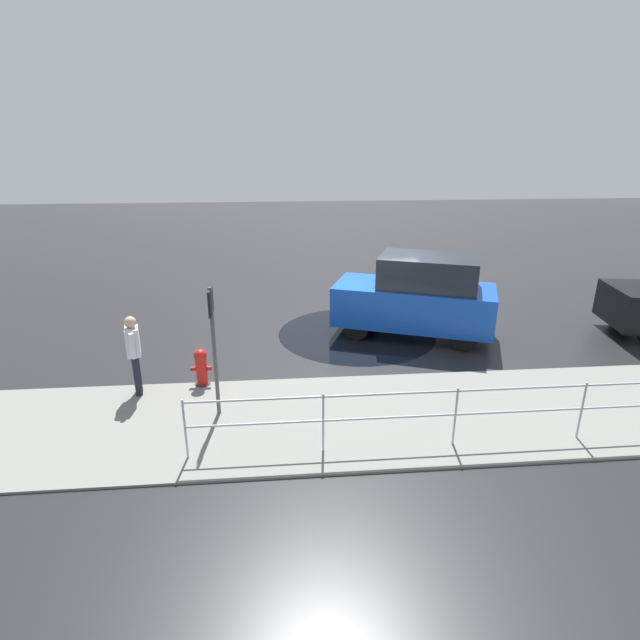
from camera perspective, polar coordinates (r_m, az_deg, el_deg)
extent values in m
plane|color=black|center=(13.06, 6.62, -1.35)|extent=(60.00, 60.00, 0.00)
cube|color=slate|center=(9.37, 11.75, -10.47)|extent=(24.00, 3.20, 0.04)
cube|color=blue|center=(12.77, 10.61, 1.73)|extent=(4.25, 3.00, 0.99)
cube|color=#1E232B|center=(12.51, 12.28, 5.43)|extent=(2.72, 2.25, 0.77)
cylinder|color=black|center=(12.44, 4.21, -0.88)|extent=(0.64, 0.42, 0.60)
cylinder|color=black|center=(13.76, 5.48, 1.13)|extent=(0.64, 0.42, 0.60)
cylinder|color=black|center=(12.21, 16.10, -2.04)|extent=(0.64, 0.42, 0.60)
cylinder|color=black|center=(13.56, 16.21, 0.12)|extent=(0.64, 0.42, 0.60)
cylinder|color=black|center=(15.63, 31.26, 0.55)|extent=(0.63, 0.32, 0.60)
cylinder|color=red|center=(10.34, -13.37, -5.79)|extent=(0.22, 0.22, 0.62)
sphere|color=red|center=(10.19, -13.53, -3.95)|extent=(0.26, 0.26, 0.26)
cylinder|color=red|center=(10.28, -12.52, -5.40)|extent=(0.10, 0.09, 0.09)
cylinder|color=red|center=(10.33, -14.28, -5.43)|extent=(0.10, 0.09, 0.09)
cylinder|color=#2D2D2D|center=(10.46, -13.25, -7.18)|extent=(0.31, 0.31, 0.06)
cube|color=silver|center=(10.02, -20.62, -2.31)|extent=(0.32, 0.41, 0.55)
sphere|color=tan|center=(9.89, -20.88, -0.24)|extent=(0.22, 0.22, 0.22)
cylinder|color=#1E1E2D|center=(10.37, -20.15, -5.72)|extent=(0.13, 0.13, 0.85)
cylinder|color=#1E1E2D|center=(10.21, -20.16, -6.14)|extent=(0.13, 0.13, 0.85)
cylinder|color=silver|center=(10.25, -20.59, -1.83)|extent=(0.09, 0.09, 0.50)
cylinder|color=silver|center=(9.80, -20.65, -2.81)|extent=(0.09, 0.09, 0.50)
cylinder|color=#B7BABF|center=(9.30, 27.70, -9.23)|extent=(0.04, 0.04, 1.05)
cylinder|color=#B7BABF|center=(8.38, 15.19, -10.69)|extent=(0.04, 0.04, 1.05)
cylinder|color=#B7BABF|center=(7.94, 0.37, -11.76)|extent=(0.04, 0.04, 1.05)
cylinder|color=#B7BABF|center=(8.04, -15.15, -12.06)|extent=(0.04, 0.04, 1.05)
cylinder|color=#B7BABF|center=(8.16, 15.49, -7.82)|extent=(8.46, 0.04, 0.04)
cylinder|color=#B7BABF|center=(8.35, 15.22, -10.38)|extent=(8.46, 0.04, 0.04)
cylinder|color=#4C4C51|center=(8.85, -11.95, -3.81)|extent=(0.07, 0.07, 2.40)
cube|color=black|center=(8.52, -12.40, 2.06)|extent=(0.04, 0.44, 0.44)
cylinder|color=black|center=(12.89, 4.19, -1.54)|extent=(4.03, 4.03, 0.01)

